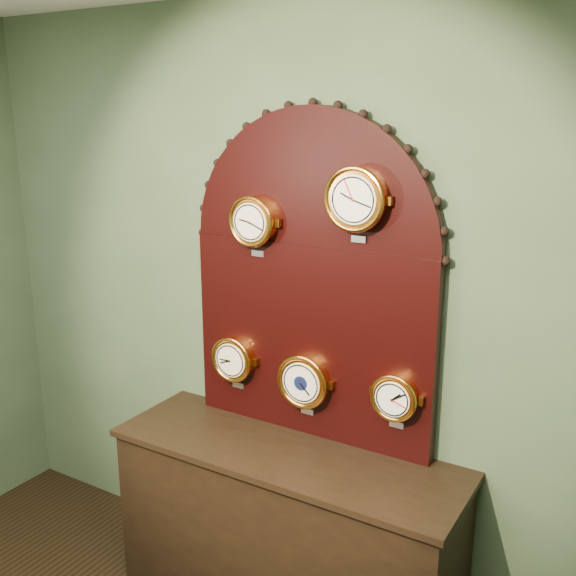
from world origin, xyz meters
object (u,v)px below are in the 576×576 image
Objects in this scene: arabic_clock at (356,199)px; display_board at (311,268)px; barometer at (304,381)px; tide_clock at (395,397)px; roman_clock at (253,221)px; shop_counter at (286,533)px; hygrometer at (234,359)px.

display_board is at bearing 164.45° from arabic_clock.
tide_clock is at bearing 0.17° from barometer.
tide_clock is (0.71, 0.00, -0.69)m from roman_clock.
display_board is 0.42m from arabic_clock.
display_board is 5.86× the size of tide_clock.
shop_counter is 1.05× the size of display_board.
display_board reaches higher than roman_clock.
display_board is 5.39× the size of roman_clock.
barometer is (0.01, 0.15, 0.71)m from shop_counter.
arabic_clock is at bearing -0.10° from hygrometer.
roman_clock reaches higher than barometer.
hygrometer is at bearing 179.90° from arabic_clock.
shop_counter is 0.73m from barometer.
tide_clock is (0.44, 0.00, 0.02)m from barometer.
barometer is (-0.24, 0.00, -0.85)m from arabic_clock.
shop_counter is at bearing -92.16° from barometer.
arabic_clock is (0.24, -0.07, 0.33)m from display_board.
shop_counter is 0.85m from hygrometer.
display_board reaches higher than barometer.
tide_clock is at bearing 0.03° from hygrometer.
hygrometer reaches higher than tide_clock.
display_board reaches higher than tide_clock.
tide_clock reaches higher than shop_counter.
barometer and tide_clock have the same top height.
barometer is (0.39, -0.00, -0.03)m from hygrometer.
tide_clock is at bearing 0.43° from arabic_clock.
arabic_clock is 1.04× the size of barometer.
arabic_clock is 1.16× the size of hygrometer.
roman_clock is 0.52m from arabic_clock.
roman_clock reaches higher than hygrometer.
hygrometer is 0.39m from barometer.
roman_clock is 0.76m from barometer.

